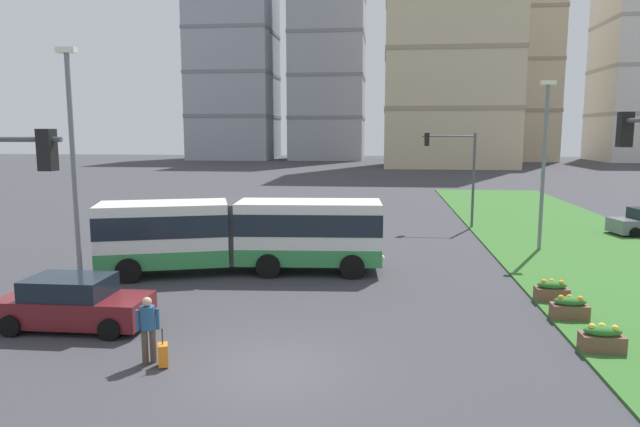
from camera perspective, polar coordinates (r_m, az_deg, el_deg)
ground_plane at (r=14.65m, az=-4.88°, el=-15.44°), size 260.00×260.00×0.00m
grass_median at (r=26.00m, az=29.73°, el=-5.84°), size 10.00×70.00×0.08m
articulated_bus at (r=23.84m, az=-7.89°, el=-2.04°), size 12.02×4.71×3.00m
car_white_van at (r=32.80m, az=-9.09°, el=-0.85°), size 4.59×2.46×1.58m
car_maroon_sedan at (r=18.72m, az=-23.69°, el=-8.36°), size 4.42×2.07×1.58m
pedestrian_crossing at (r=15.26m, az=-17.04°, el=-10.77°), size 0.54×0.36×1.74m
rolling_suitcase at (r=15.15m, az=-15.63°, el=-13.62°), size 0.36×0.42×0.97m
flower_planter_0 at (r=17.15m, az=26.70°, el=-11.21°), size 1.10×0.56×0.74m
flower_planter_1 at (r=19.55m, az=23.99°, el=-8.68°), size 1.10×0.56×0.74m
flower_planter_2 at (r=21.32m, az=22.44°, el=-7.22°), size 1.10×0.56×0.74m
traffic_light_far_right at (r=35.48m, az=13.70°, el=4.97°), size 3.26×0.28×5.84m
streetlight_left at (r=22.33m, az=-23.75°, el=4.96°), size 0.70×0.28×8.85m
streetlight_median at (r=29.65m, az=21.77°, el=5.20°), size 0.70×0.28×8.33m
apartment_tower_west at (r=127.44m, az=-8.70°, el=13.54°), size 17.59×17.42×35.64m
apartment_tower_westcentre at (r=125.42m, az=0.82°, el=17.34°), size 15.64×15.93×51.35m
apartment_tower_centre at (r=100.69m, az=13.14°, el=17.98°), size 21.66×16.12×46.46m
apartment_tower_eastcentre at (r=127.65m, az=18.20°, el=16.25°), size 19.95×17.81×49.03m
apartment_tower_east at (r=133.20m, az=29.50°, el=12.51°), size 14.31×17.44×36.36m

